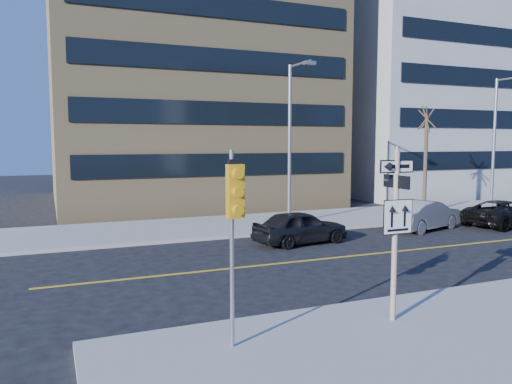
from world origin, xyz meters
name	(u,v)px	position (x,y,z in m)	size (l,w,h in m)	color
ground	(336,296)	(0.00, 0.00, 0.00)	(120.00, 120.00, 0.00)	black
far_sidewalk	(478,209)	(18.00, 12.00, 0.07)	(66.00, 6.00, 0.15)	#A8A59E
sign_pole	(396,223)	(0.00, -2.51, 2.44)	(0.92, 0.92, 4.06)	silver
traffic_signal	(235,207)	(-4.00, -2.66, 3.03)	(0.32, 0.45, 4.00)	gray
parked_car_a	(300,227)	(2.46, 6.83, 0.72)	(4.20, 1.69, 1.43)	black
parked_car_b	(424,215)	(9.70, 7.50, 0.74)	(4.50, 1.57, 1.48)	slate
parked_car_c	(504,213)	(14.21, 6.75, 0.67)	(4.81, 2.22, 1.34)	black
streetlight_a	(292,133)	(4.00, 10.76, 4.76)	(0.55, 2.25, 8.00)	gray
streetlight_b	(498,135)	(18.00, 10.76, 4.76)	(0.55, 2.25, 8.00)	gray
street_tree_west	(427,121)	(13.00, 11.30, 5.52)	(1.80, 1.80, 6.35)	#35291F
building_brick	(181,79)	(2.00, 25.00, 9.00)	(18.00, 18.00, 18.00)	tan
building_grey_mid	(425,106)	(24.00, 24.00, 7.50)	(20.00, 16.00, 15.00)	#9B9DA0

